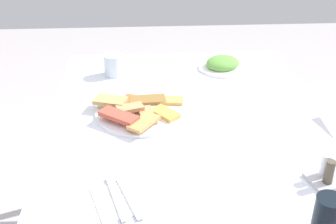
{
  "coord_description": "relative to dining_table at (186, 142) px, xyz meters",
  "views": [
    {
      "loc": [
        1.34,
        -0.14,
        1.56
      ],
      "look_at": [
        -0.03,
        -0.06,
        0.76
      ],
      "focal_mm": 50.13,
      "sensor_mm": 36.0,
      "label": 1
    }
  ],
  "objects": [
    {
      "name": "salad_plate_greens",
      "position": [
        -0.43,
        0.19,
        0.09
      ],
      "size": [
        0.2,
        0.2,
        0.05
      ],
      "color": "white",
      "rests_on": "dining_table"
    },
    {
      "name": "spoon",
      "position": [
        0.38,
        -0.19,
        0.08
      ],
      "size": [
        0.18,
        0.08,
        0.0
      ],
      "primitive_type": "cube",
      "rotation": [
        0.0,
        0.0,
        0.34
      ],
      "color": "silver",
      "rests_on": "paper_napkin"
    },
    {
      "name": "fork",
      "position": [
        0.38,
        -0.22,
        0.08
      ],
      "size": [
        0.18,
        0.06,
        0.0
      ],
      "primitive_type": "cube",
      "rotation": [
        0.0,
        0.0,
        0.28
      ],
      "color": "silver",
      "rests_on": "paper_napkin"
    },
    {
      "name": "dining_table",
      "position": [
        0.0,
        0.0,
        0.0
      ],
      "size": [
        1.21,
        0.92,
        0.73
      ],
      "color": "white",
      "rests_on": "ground_plane"
    },
    {
      "name": "soda_can",
      "position": [
        0.54,
        0.28,
        0.13
      ],
      "size": [
        0.09,
        0.09,
        0.12
      ],
      "primitive_type": "cylinder",
      "rotation": [
        0.0,
        0.0,
        2.47
      ],
      "color": "black",
      "rests_on": "dining_table"
    },
    {
      "name": "condiment_caddy",
      "position": [
        0.33,
        0.36,
        0.1
      ],
      "size": [
        0.11,
        0.11,
        0.08
      ],
      "color": "#B2B2B7",
      "rests_on": "dining_table"
    },
    {
      "name": "drinking_glass",
      "position": [
        -0.39,
        -0.26,
        0.12
      ],
      "size": [
        0.07,
        0.07,
        0.09
      ],
      "primitive_type": "cylinder",
      "color": "silver",
      "rests_on": "dining_table"
    },
    {
      "name": "paper_napkin",
      "position": [
        0.38,
        -0.2,
        0.07
      ],
      "size": [
        0.18,
        0.18,
        0.0
      ],
      "primitive_type": "cube",
      "rotation": [
        0.0,
        0.0,
        0.31
      ],
      "color": "white",
      "rests_on": "dining_table"
    },
    {
      "name": "pide_platter",
      "position": [
        -0.07,
        -0.16,
        0.09
      ],
      "size": [
        0.33,
        0.33,
        0.05
      ],
      "color": "white",
      "rests_on": "dining_table"
    }
  ]
}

